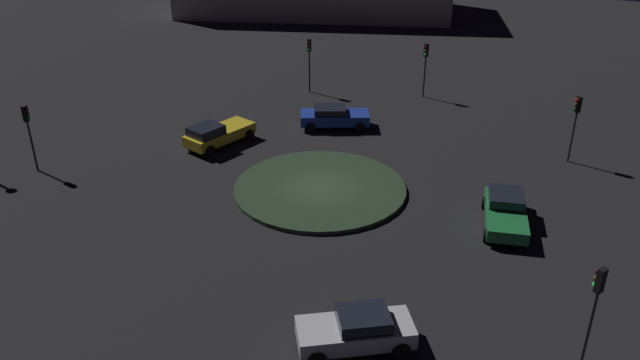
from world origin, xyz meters
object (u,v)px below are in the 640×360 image
(traffic_light_south, at_px, (426,60))
(traffic_light_northwest, at_px, (596,298))
(car_yellow, at_px, (217,134))
(traffic_light_southwest, at_px, (576,116))
(car_blue, at_px, (334,117))
(traffic_light_southeast, at_px, (309,55))
(traffic_light_east, at_px, (28,125))
(car_silver, at_px, (357,330))
(car_green, at_px, (506,211))

(traffic_light_south, relative_size, traffic_light_northwest, 0.97)
(car_yellow, height_order, traffic_light_southwest, traffic_light_southwest)
(car_blue, distance_m, traffic_light_southwest, 14.52)
(car_blue, bearing_deg, traffic_light_southeast, 102.97)
(car_blue, relative_size, traffic_light_southeast, 1.19)
(car_yellow, relative_size, traffic_light_east, 1.23)
(car_silver, height_order, traffic_light_northwest, traffic_light_northwest)
(car_green, relative_size, car_blue, 0.99)
(traffic_light_southeast, bearing_deg, traffic_light_south, 79.78)
(traffic_light_east, distance_m, traffic_light_northwest, 29.32)
(car_silver, bearing_deg, traffic_light_northwest, 165.20)
(car_green, bearing_deg, car_silver, -29.63)
(car_green, distance_m, car_yellow, 17.71)
(traffic_light_east, relative_size, traffic_light_northwest, 0.95)
(traffic_light_northwest, bearing_deg, traffic_light_east, 23.33)
(traffic_light_southeast, bearing_deg, car_yellow, -32.02)
(car_green, bearing_deg, car_yellow, -109.97)
(traffic_light_east, xyz_separation_m, traffic_light_northwest, (-29.05, 3.98, 0.13))
(traffic_light_southwest, bearing_deg, car_yellow, -20.17)
(car_blue, height_order, traffic_light_southwest, traffic_light_southwest)
(car_yellow, height_order, traffic_light_south, traffic_light_south)
(car_yellow, relative_size, traffic_light_northwest, 1.17)
(traffic_light_southwest, relative_size, traffic_light_east, 1.02)
(car_green, bearing_deg, car_blue, -135.25)
(car_yellow, xyz_separation_m, traffic_light_northwest, (-21.62, 10.99, 2.11))
(car_yellow, relative_size, traffic_light_southwest, 1.20)
(traffic_light_southeast, distance_m, traffic_light_northwest, 30.21)
(car_silver, bearing_deg, car_yellow, -75.62)
(car_silver, height_order, traffic_light_southeast, traffic_light_southeast)
(car_green, bearing_deg, traffic_light_southwest, 153.61)
(car_green, relative_size, traffic_light_southeast, 1.18)
(car_blue, height_order, traffic_light_southeast, traffic_light_southeast)
(traffic_light_southeast, height_order, traffic_light_east, traffic_light_southeast)
(traffic_light_southeast, bearing_deg, car_green, 24.07)
(traffic_light_northwest, bearing_deg, car_blue, -14.34)
(car_blue, xyz_separation_m, traffic_light_northwest, (-16.27, 16.53, 2.14))
(car_green, distance_m, car_silver, 11.51)
(car_silver, distance_m, traffic_light_southeast, 27.84)
(car_blue, relative_size, traffic_light_south, 1.21)
(car_blue, distance_m, traffic_light_east, 18.03)
(car_yellow, bearing_deg, traffic_light_east, 150.08)
(traffic_light_south, xyz_separation_m, traffic_light_northwest, (-12.56, 24.49, 0.09))
(car_blue, height_order, traffic_light_east, traffic_light_east)
(car_blue, relative_size, car_yellow, 1.00)
(traffic_light_southeast, bearing_deg, car_silver, 1.47)
(traffic_light_east, bearing_deg, car_blue, 29.23)
(car_blue, relative_size, car_silver, 1.07)
(traffic_light_south, xyz_separation_m, traffic_light_southeast, (8.01, 2.36, 0.04))
(traffic_light_southwest, distance_m, traffic_light_northwest, 17.32)
(car_green, distance_m, car_blue, 14.54)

